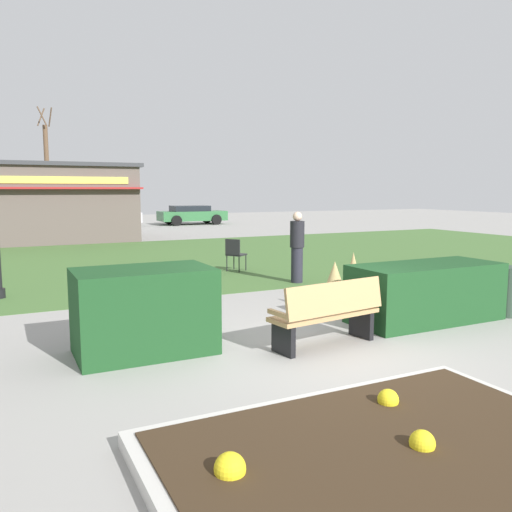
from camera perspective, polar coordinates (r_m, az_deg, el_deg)
The scene contains 16 objects.
ground_plane at distance 7.48m, azimuth 7.06°, elevation -9.92°, with size 80.00×80.00×0.00m, color #999691.
lawn_patch at distance 16.60m, azimuth -12.32°, elevation -0.50°, with size 36.00×12.00×0.01m, color #446B33.
flower_bed at distance 4.63m, azimuth 14.67°, elevation -20.19°, with size 3.81×2.48×0.32m.
park_bench at distance 7.40m, azimuth 7.89°, elevation -6.25°, with size 1.75×0.74×0.95m.
hedge_left at distance 7.21m, azimuth -12.17°, elevation -5.90°, with size 1.81×1.10×1.16m, color #19421E.
hedge_right at distance 9.22m, azimuth 18.13°, elevation -3.82°, with size 2.62×1.10×0.97m, color #19421E.
ornamental_grass_behind_left at distance 9.54m, azimuth 8.61°, elevation -3.32°, with size 0.67×0.67×0.92m, color tan.
ornamental_grass_behind_right at distance 10.04m, azimuth 10.59°, elevation -2.52°, with size 0.52×0.52×1.03m, color tan.
trash_bin at distance 10.17m, azimuth 25.77°, elevation -3.48°, with size 0.52×0.52×0.87m, color #2D4233.
food_kiosk at distance 24.08m, azimuth -25.45°, elevation 5.30°, with size 10.26×4.80×3.31m.
cafe_chair_east at distance 14.04m, azimuth -2.35°, elevation 0.43°, with size 0.61×0.61×0.89m.
person_strolling at distance 12.35m, azimuth 4.53°, elevation 1.02°, with size 0.34×0.34×1.69m.
parked_car_west_slot at distance 31.64m, azimuth -25.44°, elevation 3.76°, with size 4.36×2.38×1.20m.
parked_car_center_slot at distance 32.12m, azimuth -16.50°, elevation 4.20°, with size 4.31×2.27×1.20m.
parked_car_east_slot at distance 33.52m, azimuth -7.08°, elevation 4.56°, with size 4.25×2.14×1.20m.
tree_right_bg at distance 34.77m, azimuth -21.93°, elevation 8.44°, with size 0.91×0.96×7.17m.
Camera 1 is at (-3.95, -5.95, 2.20)m, focal length 36.45 mm.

